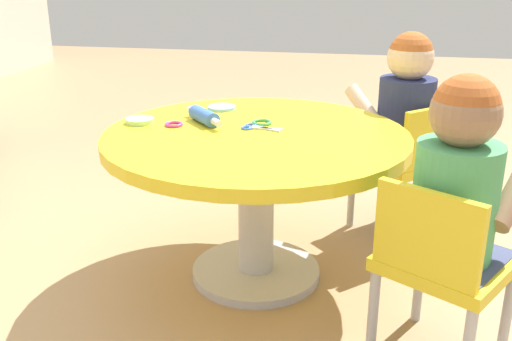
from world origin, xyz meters
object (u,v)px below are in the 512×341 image
object	(u,v)px
child_chair_right	(408,161)
craft_table	(256,165)
seated_child_left	(458,177)
rolling_pin	(204,116)
child_chair_left	(441,264)
seated_child_right	(406,101)
craft_scissors	(256,128)

from	to	relation	value
child_chair_right	craft_table	bearing A→B (deg)	130.25
seated_child_left	rolling_pin	bearing A→B (deg)	61.19
child_chair_left	seated_child_right	xyz separation A→B (m)	(0.84, 0.07, 0.23)
seated_child_right	craft_scissors	bearing A→B (deg)	130.14
craft_table	rolling_pin	world-z (taller)	rolling_pin
child_chair_left	child_chair_right	world-z (taller)	same
rolling_pin	seated_child_left	bearing A→B (deg)	-118.81
craft_table	craft_scissors	distance (m)	0.12
seated_child_right	craft_scissors	world-z (taller)	seated_child_right
seated_child_left	craft_scissors	bearing A→B (deg)	55.93
child_chair_right	rolling_pin	distance (m)	0.82
craft_scissors	child_chair_right	bearing A→B (deg)	-53.38
rolling_pin	craft_scissors	size ratio (longest dim) A/B	1.34
seated_child_left	rolling_pin	xyz separation A→B (m)	(0.42, 0.77, 0.01)
rolling_pin	craft_scissors	world-z (taller)	rolling_pin
rolling_pin	child_chair_right	bearing A→B (deg)	-63.01
seated_child_right	rolling_pin	bearing A→B (deg)	119.80
child_chair_right	craft_scissors	distance (m)	0.68
child_chair_left	seated_child_left	xyz separation A→B (m)	(0.03, -0.02, 0.23)
rolling_pin	craft_scissors	bearing A→B (deg)	-98.60
child_chair_right	seated_child_right	bearing A→B (deg)	43.22
craft_table	child_chair_right	size ratio (longest dim) A/B	1.83
child_chair_left	seated_child_left	size ratio (longest dim) A/B	1.05
child_chair_left	seated_child_right	bearing A→B (deg)	4.63
craft_table	seated_child_left	world-z (taller)	seated_child_left
rolling_pin	child_chair_left	bearing A→B (deg)	-121.43
child_chair_left	child_chair_right	distance (m)	0.82
child_chair_right	rolling_pin	bearing A→B (deg)	116.99
craft_scissors	seated_child_right	bearing A→B (deg)	-49.86
child_chair_left	craft_scissors	xyz separation A→B (m)	(0.43, 0.56, 0.21)
rolling_pin	seated_child_right	bearing A→B (deg)	-60.20
seated_child_right	child_chair_right	bearing A→B (deg)	-136.78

